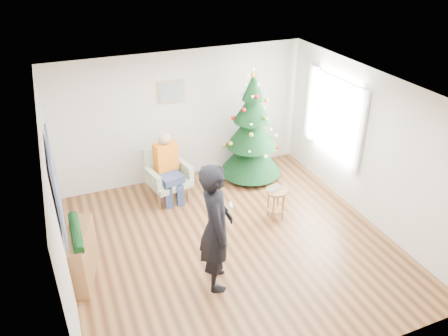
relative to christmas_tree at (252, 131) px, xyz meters
name	(u,v)px	position (x,y,z in m)	size (l,w,h in m)	color
floor	(232,244)	(-1.24, -1.93, -1.02)	(5.00, 5.00, 0.00)	brown
ceiling	(234,92)	(-1.24, -1.93, 1.58)	(5.00, 5.00, 0.00)	white
wall_back	(183,117)	(-1.24, 0.57, 0.28)	(5.00, 5.00, 0.00)	silver
wall_front	(329,287)	(-1.24, -4.43, 0.28)	(5.00, 5.00, 0.00)	silver
wall_left	(57,212)	(-3.74, -1.93, 0.28)	(5.00, 5.00, 0.00)	silver
wall_right	(369,147)	(1.26, -1.93, 0.28)	(5.00, 5.00, 0.00)	silver
window_panel	(334,116)	(1.23, -0.93, 0.48)	(0.04, 1.30, 1.40)	white
curtains	(333,116)	(1.20, -0.93, 0.48)	(0.05, 1.75, 1.50)	white
christmas_tree	(252,131)	(0.00, 0.00, 0.00)	(1.26, 1.26, 2.27)	#3F2816
stool	(276,204)	(-0.24, -1.52, -0.73)	(0.38, 0.38, 0.58)	brown
laptop	(277,189)	(-0.24, -1.52, -0.44)	(0.32, 0.20, 0.02)	silver
armchair	(168,180)	(-1.80, -0.13, -0.65)	(0.86, 0.82, 1.00)	#9AA786
seated_person	(168,167)	(-1.79, -0.19, -0.35)	(0.48, 0.65, 1.31)	navy
standing_man	(216,227)	(-1.79, -2.62, -0.05)	(0.71, 0.46, 1.94)	black
game_controller	(231,206)	(-1.58, -2.65, 0.27)	(0.04, 0.13, 0.04)	white
console	(81,256)	(-3.57, -1.79, -0.62)	(0.30, 1.00, 0.80)	brown
garland	(76,232)	(-3.57, -1.79, -0.20)	(0.14, 0.14, 0.90)	black
tapestry	(56,184)	(-3.70, -1.63, 0.53)	(0.03, 1.50, 1.15)	black
framed_picture	(172,92)	(-1.44, 0.53, 0.83)	(0.52, 0.05, 0.42)	tan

